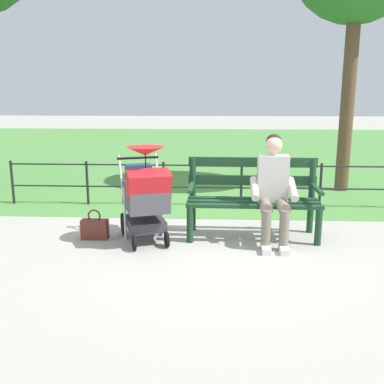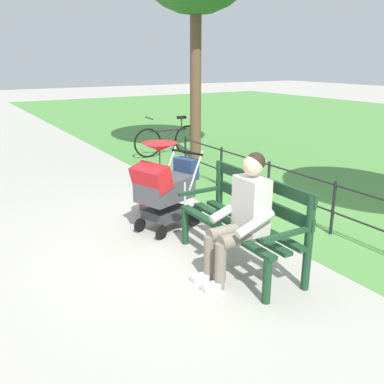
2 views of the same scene
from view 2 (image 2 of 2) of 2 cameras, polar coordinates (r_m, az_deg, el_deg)
The scene contains 7 objects.
ground_plane at distance 5.14m, azimuth 1.47°, elevation -6.89°, with size 60.00×60.00×0.00m, color #ADA89E.
park_bench at distance 4.51m, azimuth 7.25°, elevation -3.38°, with size 1.61×0.62×0.96m.
person_on_bench at distance 4.17m, azimuth 6.78°, elevation -2.92°, with size 0.54×0.74×1.28m.
stroller at distance 5.36m, azimuth -3.74°, elevation 0.89°, with size 0.75×0.99×1.15m.
handbag at distance 6.08m, azimuth -5.91°, elevation -1.77°, with size 0.32×0.14×0.37m.
park_fence at distance 5.91m, azimuth 14.13°, elevation 0.15°, with size 6.13×0.04×0.70m.
bicycle at distance 9.76m, azimuth -3.22°, elevation 7.07°, with size 0.44×1.66×0.89m.
Camera 2 is at (-3.94, 2.53, 2.12)m, focal length 39.51 mm.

